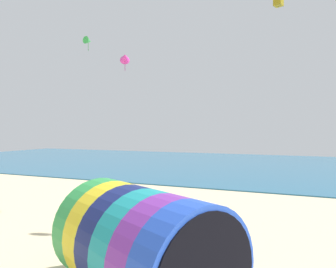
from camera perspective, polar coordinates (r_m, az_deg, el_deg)
sea at (r=47.76m, az=18.85°, el=-5.39°), size 120.00×40.00×0.10m
giant_inflatable_tube at (r=10.25m, az=-4.52°, el=-19.02°), size 6.42×5.63×3.45m
kite_green_delta at (r=24.18m, az=-13.72°, el=15.49°), size 0.57×0.59×0.98m
kite_magenta_delta at (r=21.09m, az=-7.50°, el=13.08°), size 0.94×0.99×1.23m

